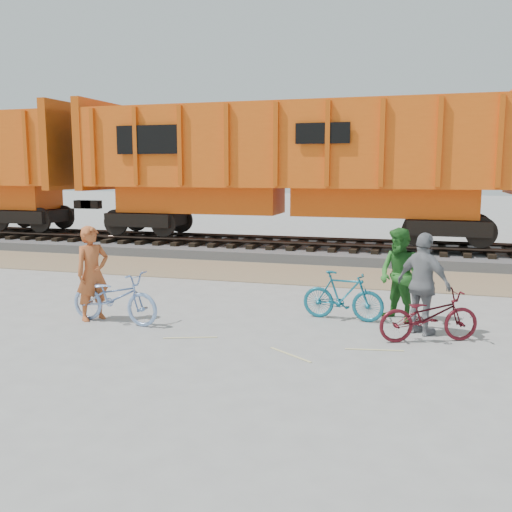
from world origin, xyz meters
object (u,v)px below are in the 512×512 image
object	(u,v)px
bicycle_teal	(343,296)
person_man	(400,275)
hopper_car_center	(288,163)
bicycle_blue	(114,297)
person_woman	(424,284)
person_solo	(92,273)
bicycle_maroon	(429,316)

from	to	relation	value
bicycle_teal	person_man	xyz separation A→B (m)	(1.00, 0.20, 0.41)
hopper_car_center	person_man	distance (m)	8.92
bicycle_blue	person_man	size ratio (longest dim) A/B	1.05
bicycle_teal	person_woman	world-z (taller)	person_woman
bicycle_teal	person_solo	distance (m)	4.67
hopper_car_center	bicycle_maroon	bearing A→B (deg)	-63.32
hopper_car_center	person_solo	xyz separation A→B (m)	(-1.53, -9.20, -2.13)
person_man	person_woman	distance (m)	0.88
hopper_car_center	person_solo	world-z (taller)	hopper_car_center
person_solo	person_man	distance (m)	5.66
bicycle_maroon	bicycle_blue	bearing A→B (deg)	72.09
bicycle_teal	person_solo	xyz separation A→B (m)	(-4.47, -1.28, 0.42)
bicycle_teal	bicycle_maroon	xyz separation A→B (m)	(1.52, -0.97, -0.03)
bicycle_blue	bicycle_maroon	xyz separation A→B (m)	(5.49, 0.42, -0.05)
hopper_car_center	person_woman	size ratio (longest dim) A/B	8.05
person_solo	bicycle_teal	bearing A→B (deg)	-42.73
bicycle_teal	bicycle_maroon	world-z (taller)	bicycle_teal
bicycle_teal	person_man	size ratio (longest dim) A/B	0.88
hopper_car_center	bicycle_maroon	distance (m)	10.27
bicycle_blue	person_man	world-z (taller)	person_man
bicycle_teal	person_woman	bearing A→B (deg)	-106.21
person_woman	person_solo	bearing A→B (deg)	42.65
bicycle_teal	person_man	world-z (taller)	person_man
bicycle_blue	bicycle_teal	bearing A→B (deg)	-64.22
hopper_car_center	person_man	bearing A→B (deg)	-62.94
person_solo	hopper_car_center	bearing A→B (deg)	21.81
bicycle_blue	person_woman	size ratio (longest dim) A/B	1.05
person_man	person_woman	world-z (taller)	person_woman
bicycle_maroon	person_solo	bearing A→B (deg)	70.77
bicycle_blue	person_man	distance (m)	5.23
person_woman	bicycle_teal	bearing A→B (deg)	13.94
bicycle_maroon	person_man	bearing A→B (deg)	1.84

